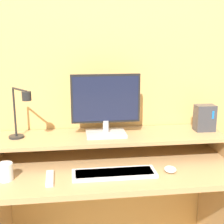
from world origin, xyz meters
name	(u,v)px	position (x,y,z in m)	size (l,w,h in m)	color
wall_back	(108,73)	(0.00, 0.68, 1.25)	(6.00, 0.05, 2.50)	#E5AD60
desk	(115,198)	(0.00, 0.32, 0.55)	(1.39, 0.64, 0.76)	tan
monitor_shelf	(112,138)	(0.00, 0.48, 0.88)	(1.39, 0.34, 0.13)	tan
monitor	(106,105)	(-0.04, 0.48, 1.08)	(0.41, 0.17, 0.37)	#BCBCC1
desk_lamp	(21,112)	(-0.52, 0.43, 1.07)	(0.16, 0.20, 0.30)	black
router_dock	(205,118)	(0.60, 0.49, 0.98)	(0.12, 0.09, 0.17)	#3D3D42
keyboard	(114,173)	(-0.02, 0.19, 0.77)	(0.45, 0.14, 0.02)	silver
mouse	(170,169)	(0.28, 0.19, 0.78)	(0.07, 0.08, 0.03)	white
remote_control	(50,178)	(-0.36, 0.18, 0.77)	(0.04, 0.17, 0.02)	white
mug	(5,172)	(-0.59, 0.21, 0.81)	(0.08, 0.08, 0.09)	white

